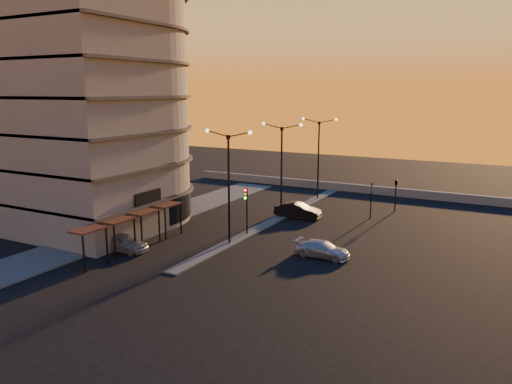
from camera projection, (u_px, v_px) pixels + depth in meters
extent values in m
plane|color=black|center=(229.00, 244.00, 41.60)|extent=(120.00, 120.00, 0.00)
cube|color=#4A4A47|center=(161.00, 218.00, 49.91)|extent=(5.00, 40.00, 0.12)
cube|color=#4A4A47|center=(281.00, 217.00, 50.21)|extent=(1.20, 36.00, 0.12)
cube|color=slate|center=(350.00, 188.00, 63.00)|extent=(44.00, 0.50, 1.00)
cylinder|color=slate|center=(113.00, 91.00, 47.32)|extent=(14.00, 14.00, 25.00)
cube|color=slate|center=(71.00, 91.00, 43.01)|extent=(14.00, 10.00, 25.00)
cylinder|color=black|center=(119.00, 203.00, 49.50)|extent=(14.16, 14.16, 2.40)
cube|color=black|center=(148.00, 198.00, 42.31)|extent=(0.15, 3.20, 1.20)
cylinder|color=black|center=(229.00, 191.00, 40.70)|extent=(0.18, 0.18, 9.00)
cube|color=black|center=(228.00, 137.00, 39.82)|extent=(0.25, 0.25, 0.35)
sphere|color=#FFE5B2|center=(207.00, 131.00, 40.66)|extent=(0.32, 0.32, 0.32)
sphere|color=#FFE5B2|center=(250.00, 133.00, 38.80)|extent=(0.32, 0.32, 0.32)
cylinder|color=black|center=(281.00, 173.00, 49.33)|extent=(0.18, 0.18, 9.00)
cube|color=black|center=(282.00, 129.00, 48.45)|extent=(0.25, 0.25, 0.35)
sphere|color=#FFE5B2|center=(264.00, 124.00, 49.28)|extent=(0.32, 0.32, 0.32)
sphere|color=#FFE5B2|center=(301.00, 125.00, 47.43)|extent=(0.32, 0.32, 0.32)
cylinder|color=black|center=(318.00, 161.00, 57.95)|extent=(0.18, 0.18, 9.00)
cube|color=black|center=(319.00, 123.00, 57.07)|extent=(0.25, 0.25, 0.35)
sphere|color=#FFE5B2|center=(303.00, 119.00, 57.91)|extent=(0.32, 0.32, 0.32)
sphere|color=#FFE5B2|center=(336.00, 120.00, 56.06)|extent=(0.32, 0.32, 0.32)
cylinder|color=black|center=(247.00, 217.00, 43.87)|extent=(0.12, 0.12, 3.20)
cube|color=black|center=(246.00, 194.00, 43.28)|extent=(0.28, 0.16, 1.00)
sphere|color=#FF0C05|center=(245.00, 190.00, 43.12)|extent=(0.20, 0.20, 0.20)
sphere|color=orange|center=(245.00, 194.00, 43.19)|extent=(0.20, 0.20, 0.20)
sphere|color=#0CFF26|center=(245.00, 198.00, 43.26)|extent=(0.20, 0.20, 0.20)
cylinder|color=black|center=(371.00, 205.00, 49.68)|extent=(0.12, 0.12, 2.80)
imported|color=black|center=(372.00, 187.00, 49.32)|extent=(0.13, 0.16, 0.80)
cylinder|color=black|center=(395.00, 199.00, 52.44)|extent=(0.12, 0.12, 2.80)
imported|color=black|center=(396.00, 182.00, 52.08)|extent=(0.42, 1.99, 0.80)
imported|color=#A1A3A9|center=(122.00, 242.00, 39.59)|extent=(4.37, 1.95, 1.46)
imported|color=black|center=(298.00, 210.00, 50.05)|extent=(4.71, 1.82, 1.53)
imported|color=#B7B9C0|center=(322.00, 249.00, 38.22)|extent=(4.33, 1.79, 1.25)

